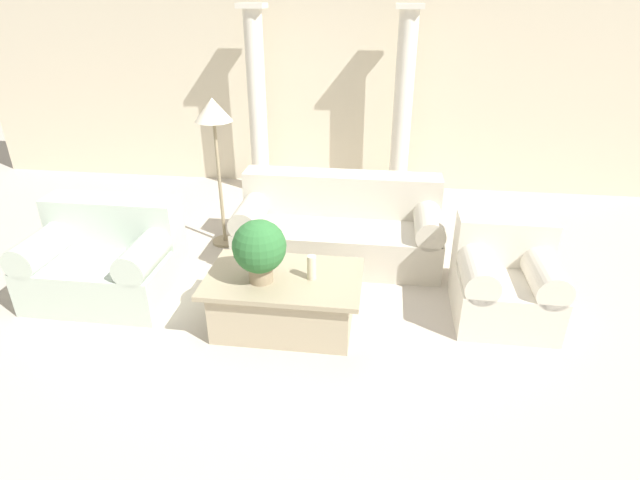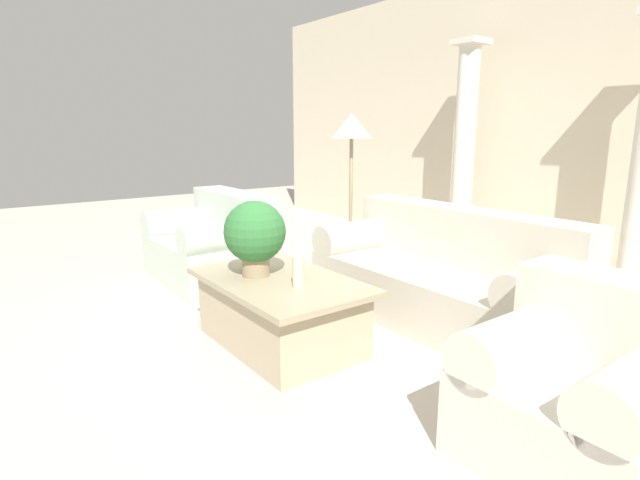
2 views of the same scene
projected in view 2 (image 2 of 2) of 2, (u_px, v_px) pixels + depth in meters
name	position (u px, v px, depth m)	size (l,w,h in m)	color
ground_plane	(324.00, 324.00, 3.80)	(16.00, 16.00, 0.00)	#BCB2A3
wall_back	(559.00, 114.00, 5.25)	(10.00, 0.06, 3.20)	beige
sofa_long	(444.00, 275.00, 3.86)	(2.06, 0.90, 0.84)	beige
loveseat	(214.00, 243.00, 4.89)	(1.24, 0.90, 0.84)	beige
coffee_table	(280.00, 311.00, 3.39)	(1.26, 0.79, 0.47)	tan
potted_plant	(255.00, 234.00, 3.35)	(0.42, 0.42, 0.51)	#937F60
pillar_candle	(298.00, 272.00, 3.14)	(0.07, 0.07, 0.20)	beige
floor_lamp	(352.00, 139.00, 4.74)	(0.38, 0.38, 1.60)	gray
column_left	(464.00, 148.00, 5.72)	(0.33, 0.33, 2.41)	silver
armchair	(583.00, 385.00, 2.18)	(0.81, 0.83, 0.81)	beige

